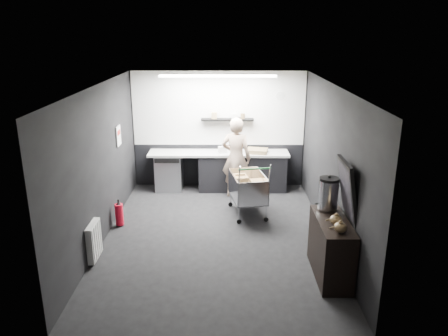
{
  "coord_description": "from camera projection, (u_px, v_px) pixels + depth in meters",
  "views": [
    {
      "loc": [
        0.19,
        -7.19,
        3.59
      ],
      "look_at": [
        0.14,
        0.4,
        1.17
      ],
      "focal_mm": 35.0,
      "sensor_mm": 36.0,
      "label": 1
    }
  ],
  "objects": [
    {
      "name": "prep_counter",
      "position": [
        224.0,
        171.0,
        10.11
      ],
      "size": [
        3.2,
        0.61,
        0.9
      ],
      "color": "black",
      "rests_on": "floor"
    },
    {
      "name": "radiator",
      "position": [
        94.0,
        241.0,
        6.99
      ],
      "size": [
        0.1,
        0.5,
        0.6
      ],
      "primitive_type": "cube",
      "color": "silver",
      "rests_on": "wall_left"
    },
    {
      "name": "wall_left",
      "position": [
        100.0,
        165.0,
        7.54
      ],
      "size": [
        0.0,
        5.5,
        5.5
      ],
      "primitive_type": "plane",
      "rotation": [
        1.57,
        0.0,
        1.57
      ],
      "color": "black",
      "rests_on": "floor"
    },
    {
      "name": "pink_tub",
      "position": [
        237.0,
        148.0,
        9.94
      ],
      "size": [
        0.18,
        0.18,
        0.18
      ],
      "primitive_type": "cylinder",
      "color": "silver",
      "rests_on": "prep_counter"
    },
    {
      "name": "sideboard",
      "position": [
        332.0,
        240.0,
        6.54
      ],
      "size": [
        0.52,
        1.21,
        1.81
      ],
      "color": "black",
      "rests_on": "floor"
    },
    {
      "name": "poster",
      "position": [
        119.0,
        136.0,
        8.72
      ],
      "size": [
        0.02,
        0.3,
        0.4
      ],
      "primitive_type": "cube",
      "color": "white",
      "rests_on": "wall_left"
    },
    {
      "name": "kitchen_wall_panel",
      "position": [
        219.0,
        109.0,
        9.98
      ],
      "size": [
        3.95,
        0.02,
        1.7
      ],
      "primitive_type": "cube",
      "color": "silver",
      "rests_on": "wall_back"
    },
    {
      "name": "wall_back",
      "position": [
        219.0,
        130.0,
        10.15
      ],
      "size": [
        5.5,
        0.0,
        5.5
      ],
      "primitive_type": "plane",
      "rotation": [
        1.57,
        0.0,
        0.0
      ],
      "color": "black",
      "rests_on": "floor"
    },
    {
      "name": "white_container",
      "position": [
        222.0,
        150.0,
        9.9
      ],
      "size": [
        0.2,
        0.17,
        0.15
      ],
      "primitive_type": "cube",
      "rotation": [
        0.0,
        0.0,
        0.32
      ],
      "color": "silver",
      "rests_on": "prep_counter"
    },
    {
      "name": "fire_extinguisher",
      "position": [
        119.0,
        214.0,
        8.27
      ],
      "size": [
        0.16,
        0.16,
        0.51
      ],
      "color": "red",
      "rests_on": "floor"
    },
    {
      "name": "wall_clock",
      "position": [
        280.0,
        96.0,
        9.87
      ],
      "size": [
        0.2,
        0.03,
        0.2
      ],
      "primitive_type": "cylinder",
      "rotation": [
        1.57,
        0.0,
        0.0
      ],
      "color": "silver",
      "rests_on": "wall_back"
    },
    {
      "name": "ceiling",
      "position": [
        215.0,
        86.0,
        7.12
      ],
      "size": [
        5.5,
        5.5,
        0.0
      ],
      "primitive_type": "plane",
      "rotation": [
        3.14,
        0.0,
        0.0
      ],
      "color": "silver",
      "rests_on": "wall_back"
    },
    {
      "name": "shopping_cart",
      "position": [
        248.0,
        188.0,
        8.72
      ],
      "size": [
        0.79,
        1.13,
        1.14
      ],
      "color": "silver",
      "rests_on": "floor"
    },
    {
      "name": "wall_front",
      "position": [
        210.0,
        237.0,
        4.91
      ],
      "size": [
        5.5,
        0.0,
        5.5
      ],
      "primitive_type": "plane",
      "rotation": [
        -1.57,
        0.0,
        0.0
      ],
      "color": "black",
      "rests_on": "floor"
    },
    {
      "name": "person",
      "position": [
        236.0,
        158.0,
        9.54
      ],
      "size": [
        0.75,
        0.6,
        1.8
      ],
      "primitive_type": "imported",
      "rotation": [
        0.0,
        0.0,
        2.86
      ],
      "color": "beige",
      "rests_on": "floor"
    },
    {
      "name": "wall_right",
      "position": [
        332.0,
        165.0,
        7.52
      ],
      "size": [
        0.0,
        5.5,
        5.5
      ],
      "primitive_type": "plane",
      "rotation": [
        1.57,
        0.0,
        -1.57
      ],
      "color": "black",
      "rests_on": "floor"
    },
    {
      "name": "cardboard_box",
      "position": [
        257.0,
        151.0,
        9.91
      ],
      "size": [
        0.51,
        0.43,
        0.09
      ],
      "primitive_type": "cube",
      "rotation": [
        0.0,
        0.0,
        -0.21
      ],
      "color": "olive",
      "rests_on": "prep_counter"
    },
    {
      "name": "floor",
      "position": [
        216.0,
        236.0,
        7.94
      ],
      "size": [
        5.5,
        5.5,
        0.0
      ],
      "primitive_type": "plane",
      "color": "black",
      "rests_on": "ground"
    },
    {
      "name": "floating_shelf",
      "position": [
        227.0,
        119.0,
        9.94
      ],
      "size": [
        1.2,
        0.22,
        0.04
      ],
      "primitive_type": "cube",
      "color": "black",
      "rests_on": "wall_back"
    },
    {
      "name": "dado_panel",
      "position": [
        219.0,
        165.0,
        10.39
      ],
      "size": [
        3.95,
        0.02,
        1.0
      ],
      "primitive_type": "cube",
      "color": "black",
      "rests_on": "wall_back"
    },
    {
      "name": "poster_red_band",
      "position": [
        119.0,
        132.0,
        8.7
      ],
      "size": [
        0.02,
        0.22,
        0.1
      ],
      "primitive_type": "cube",
      "color": "red",
      "rests_on": "poster"
    },
    {
      "name": "ceiling_strip",
      "position": [
        218.0,
        76.0,
        8.89
      ],
      "size": [
        2.4,
        0.2,
        0.04
      ],
      "primitive_type": "cube",
      "color": "white",
      "rests_on": "ceiling"
    }
  ]
}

